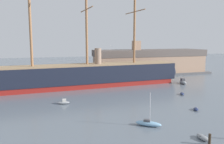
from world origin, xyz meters
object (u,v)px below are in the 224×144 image
Objects in this scene: dinghy_alongside_stern at (182,94)px; dockside_warehouse_right at (149,62)px; motorboat_alongside_bow at (64,102)px; motorboat_far_right at (183,82)px; dinghy_foreground_right at (203,137)px; tall_ship at (87,75)px; dinghy_mid_right at (196,109)px; motorboat_far_left at (12,89)px; sailboat_distant_centre at (101,81)px; mooring_piling_nearest at (210,139)px; sailboat_near_centre at (148,123)px; seagull_in_flight at (110,46)px.

dockside_warehouse_right is at bearing 76.08° from dinghy_alongside_stern.
motorboat_far_right is at bearing 17.87° from motorboat_alongside_bow.
motorboat_alongside_bow is at bearing 124.60° from dinghy_foreground_right.
tall_ship is 30.27× the size of dinghy_mid_right.
motorboat_far_left reaches higher than dinghy_foreground_right.
motorboat_far_right is (16.16, 28.43, 0.40)m from dinghy_mid_right.
motorboat_alongside_bow is 31.17m from sailboat_distant_centre.
dinghy_alongside_stern is at bearing 62.60° from mooring_piling_nearest.
motorboat_far_left is 3.06× the size of mooring_piling_nearest.
sailboat_distant_centre is at bearing 85.77° from sailboat_near_centre.
dockside_warehouse_right is (-0.12, 26.61, 4.90)m from motorboat_far_right.
seagull_in_flight is at bearing -125.79° from dockside_warehouse_right.
dinghy_alongside_stern is 17.90m from motorboat_far_right.
motorboat_alongside_bow is 0.63× the size of motorboat_far_right.
seagull_in_flight is at bearing -28.89° from motorboat_alongside_bow.
dinghy_foreground_right is at bearing -118.49° from dinghy_alongside_stern.
dinghy_foreground_right is (8.97, -47.23, -3.68)m from tall_ship.
dinghy_foreground_right is 1.99m from mooring_piling_nearest.
dockside_warehouse_right is 49.46× the size of seagull_in_flight.
seagull_in_flight is (-23.34, -5.32, 14.08)m from dinghy_alongside_stern.
motorboat_far_left is at bearing 157.53° from dinghy_alongside_stern.
dinghy_alongside_stern is (23.69, -20.11, -3.71)m from tall_ship.
dinghy_foreground_right is at bearing 80.57° from mooring_piling_nearest.
motorboat_far_right is 2.85× the size of mooring_piling_nearest.
sailboat_distant_centre is at bearing 92.41° from dinghy_foreground_right.
dockside_warehouse_right is (24.94, 68.34, 5.24)m from dinghy_foreground_right.
tall_ship is at bearing -148.10° from dockside_warehouse_right.
sailboat_distant_centre is at bearing 156.13° from motorboat_far_right.
sailboat_near_centre is at bearing -55.89° from motorboat_alongside_bow.
sailboat_near_centre is 1.28× the size of motorboat_far_right.
motorboat_alongside_bow is at bearing -137.10° from dockside_warehouse_right.
sailboat_near_centre reaches higher than motorboat_far_left.
dockside_warehouse_right reaches higher than sailboat_distant_centre.
motorboat_far_right is (57.76, -5.01, -0.04)m from motorboat_far_left.
mooring_piling_nearest is at bearing -61.23° from sailboat_near_centre.
motorboat_far_left is at bearing 125.50° from motorboat_alongside_bow.
dinghy_mid_right is at bearing -27.03° from motorboat_alongside_bow.
mooring_piling_nearest is (18.68, -29.42, 0.42)m from motorboat_alongside_bow.
dinghy_alongside_stern is at bearing -22.47° from motorboat_far_left.
mooring_piling_nearest is at bearing -117.40° from dinghy_alongside_stern.
seagull_in_flight is (-8.61, 21.80, 14.04)m from dinghy_foreground_right.
dinghy_mid_right is at bearing -38.80° from motorboat_far_left.
dockside_warehouse_right is at bearing 31.90° from tall_ship.
sailboat_near_centre is at bearing -116.84° from dockside_warehouse_right.
dockside_warehouse_right reaches higher than motorboat_alongside_bow.
motorboat_far_left reaches higher than dinghy_alongside_stern.
motorboat_alongside_bow is at bearing 151.11° from seagull_in_flight.
sailboat_distant_centre is 31.25m from dockside_warehouse_right.
motorboat_far_left is (-32.70, 46.74, 0.38)m from dinghy_foreground_right.
seagull_in_flight reaches higher than motorboat_far_right.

